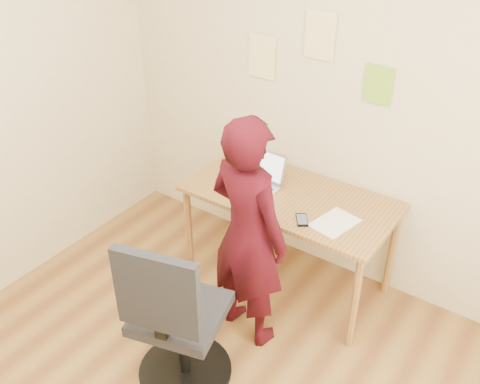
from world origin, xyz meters
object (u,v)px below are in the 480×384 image
Objects in this scene: person at (248,234)px; desk at (289,206)px; laptop at (258,179)px; phone at (302,220)px; office_chair at (176,326)px.

desk is at bearing -77.38° from person.
desk is 0.28m from laptop.
phone reaches higher than desk.
desk is 4.27× the size of laptop.
laptop reaches higher than desk.
person reaches higher than laptop.
desk is 0.56m from person.
office_chair reaches higher than laptop.
desk is at bearing 6.17° from laptop.
phone is at bearing -45.32° from desk.
desk is 1.15m from office_chair.
phone is (0.45, -0.19, -0.04)m from laptop.
laptop is at bearing 84.80° from office_chair.
laptop is 0.49m from phone.
office_chair is 0.67m from person.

